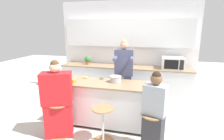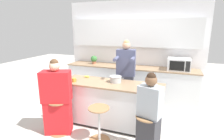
% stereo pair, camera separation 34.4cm
% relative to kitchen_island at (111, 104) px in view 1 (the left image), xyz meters
% --- Properties ---
extents(ground_plane, '(16.00, 16.00, 0.00)m').
position_rel_kitchen_island_xyz_m(ground_plane, '(0.00, 0.00, -0.45)').
color(ground_plane, beige).
extents(wall_back, '(3.87, 0.22, 2.70)m').
position_rel_kitchen_island_xyz_m(wall_back, '(0.00, 1.78, 1.09)').
color(wall_back, white).
rests_on(wall_back, ground_plane).
extents(back_counter, '(3.59, 0.62, 0.92)m').
position_rel_kitchen_island_xyz_m(back_counter, '(0.00, 1.49, 0.01)').
color(back_counter, silver).
rests_on(back_counter, ground_plane).
extents(kitchen_island, '(2.05, 0.66, 0.90)m').
position_rel_kitchen_island_xyz_m(kitchen_island, '(0.00, 0.00, 0.00)').
color(kitchen_island, black).
rests_on(kitchen_island, ground_plane).
extents(bar_stool_leftmost, '(0.38, 0.38, 0.64)m').
position_rel_kitchen_island_xyz_m(bar_stool_leftmost, '(-0.82, -0.61, -0.11)').
color(bar_stool_leftmost, '#997047').
rests_on(bar_stool_leftmost, ground_plane).
extents(bar_stool_center, '(0.38, 0.38, 0.64)m').
position_rel_kitchen_island_xyz_m(bar_stool_center, '(0.00, -0.60, -0.11)').
color(bar_stool_center, '#997047').
rests_on(bar_stool_center, ground_plane).
extents(bar_stool_rightmost, '(0.38, 0.38, 0.64)m').
position_rel_kitchen_island_xyz_m(bar_stool_rightmost, '(0.82, -0.61, -0.11)').
color(bar_stool_rightmost, '#997047').
rests_on(bar_stool_rightmost, ground_plane).
extents(person_cooking, '(0.47, 0.58, 1.71)m').
position_rel_kitchen_island_xyz_m(person_cooking, '(0.15, 0.56, 0.39)').
color(person_cooking, '#383842').
rests_on(person_cooking, ground_plane).
extents(person_wrapped_blanket, '(0.58, 0.45, 1.43)m').
position_rel_kitchen_island_xyz_m(person_wrapped_blanket, '(-0.84, -0.60, 0.21)').
color(person_wrapped_blanket, red).
rests_on(person_wrapped_blanket, ground_plane).
extents(person_seated_near, '(0.39, 0.34, 1.33)m').
position_rel_kitchen_island_xyz_m(person_seated_near, '(0.85, -0.60, 0.16)').
color(person_seated_near, '#333338').
rests_on(person_seated_near, ground_plane).
extents(cooking_pot, '(0.33, 0.24, 0.12)m').
position_rel_kitchen_island_xyz_m(cooking_pot, '(0.07, 0.09, 0.50)').
color(cooking_pot, '#B7BABC').
rests_on(cooking_pot, kitchen_island).
extents(fruit_bowl, '(0.24, 0.24, 0.06)m').
position_rel_kitchen_island_xyz_m(fruit_bowl, '(0.78, -0.01, 0.47)').
color(fruit_bowl, silver).
rests_on(fruit_bowl, kitchen_island).
extents(coffee_cup_near, '(0.11, 0.08, 0.08)m').
position_rel_kitchen_island_xyz_m(coffee_cup_near, '(-0.73, -0.17, 0.48)').
color(coffee_cup_near, orange).
rests_on(coffee_cup_near, kitchen_island).
extents(banana_bunch, '(0.14, 0.10, 0.05)m').
position_rel_kitchen_island_xyz_m(banana_bunch, '(-0.63, 0.20, 0.46)').
color(banana_bunch, yellow).
rests_on(banana_bunch, kitchen_island).
extents(juice_carton, '(0.08, 0.08, 0.17)m').
position_rel_kitchen_island_xyz_m(juice_carton, '(0.76, -0.24, 0.52)').
color(juice_carton, '#7A428E').
rests_on(juice_carton, kitchen_island).
extents(microwave, '(0.54, 0.40, 0.30)m').
position_rel_kitchen_island_xyz_m(microwave, '(1.26, 1.46, 0.62)').
color(microwave, white).
rests_on(microwave, back_counter).
extents(potted_plant, '(0.18, 0.18, 0.24)m').
position_rel_kitchen_island_xyz_m(potted_plant, '(-1.08, 1.49, 0.61)').
color(potted_plant, '#A86042').
rests_on(potted_plant, back_counter).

